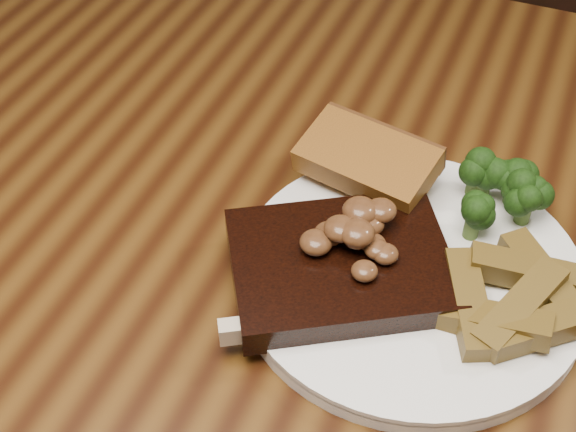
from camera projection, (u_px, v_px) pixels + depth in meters
name	position (u px, v px, depth m)	size (l,w,h in m)	color
dining_table	(296.00, 324.00, 0.70)	(1.60, 0.90, 0.75)	#472A0E
chair_far	(544.00, 92.00, 1.21)	(0.46, 0.46, 0.90)	black
plate	(410.00, 277.00, 0.61)	(0.26, 0.26, 0.01)	white
steak	(340.00, 266.00, 0.59)	(0.16, 0.12, 0.02)	black
steak_bone	(314.00, 325.00, 0.56)	(0.13, 0.01, 0.02)	#C2B197
mushroom_pile	(357.00, 235.00, 0.58)	(0.07, 0.07, 0.03)	brown
garlic_bread	(365.00, 178.00, 0.66)	(0.11, 0.06, 0.02)	brown
potato_wedges	(508.00, 293.00, 0.57)	(0.11, 0.11, 0.02)	brown
broccoli_cluster	(488.00, 199.00, 0.63)	(0.07, 0.07, 0.04)	#193B0D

